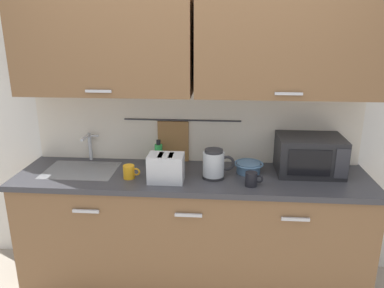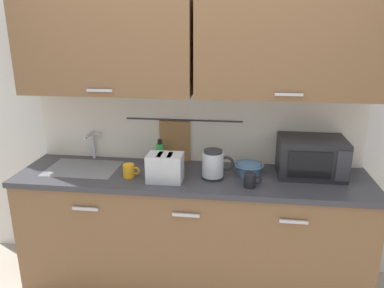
{
  "view_description": "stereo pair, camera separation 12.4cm",
  "coord_description": "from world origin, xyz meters",
  "px_view_note": "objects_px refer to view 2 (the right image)",
  "views": [
    {
      "loc": [
        0.2,
        -2.2,
        1.92
      ],
      "look_at": [
        -0.0,
        0.33,
        1.12
      ],
      "focal_mm": 35.2,
      "sensor_mm": 36.0,
      "label": 1
    },
    {
      "loc": [
        0.32,
        -2.19,
        1.92
      ],
      "look_at": [
        -0.0,
        0.33,
        1.12
      ],
      "focal_mm": 35.2,
      "sensor_mm": 36.0,
      "label": 2
    }
  ],
  "objects_px": {
    "mug_near_sink": "(129,171)",
    "toaster": "(165,167)",
    "microwave": "(311,157)",
    "electric_kettle": "(214,165)",
    "mug_by_kettle": "(250,180)",
    "dish_soap_bottle": "(160,153)",
    "mixing_bowl": "(249,168)"
  },
  "relations": [
    {
      "from": "mug_near_sink",
      "to": "toaster",
      "type": "distance_m",
      "value": 0.27
    },
    {
      "from": "toaster",
      "to": "microwave",
      "type": "bearing_deg",
      "value": 13.4
    },
    {
      "from": "electric_kettle",
      "to": "mug_near_sink",
      "type": "height_order",
      "value": "electric_kettle"
    },
    {
      "from": "electric_kettle",
      "to": "mug_by_kettle",
      "type": "height_order",
      "value": "electric_kettle"
    },
    {
      "from": "microwave",
      "to": "mug_by_kettle",
      "type": "distance_m",
      "value": 0.52
    },
    {
      "from": "dish_soap_bottle",
      "to": "mug_by_kettle",
      "type": "xyz_separation_m",
      "value": [
        0.68,
        -0.35,
        -0.04
      ]
    },
    {
      "from": "dish_soap_bottle",
      "to": "toaster",
      "type": "xyz_separation_m",
      "value": [
        0.1,
        -0.32,
        0.01
      ]
    },
    {
      "from": "microwave",
      "to": "mug_near_sink",
      "type": "relative_size",
      "value": 3.83
    },
    {
      "from": "electric_kettle",
      "to": "mixing_bowl",
      "type": "relative_size",
      "value": 1.06
    },
    {
      "from": "electric_kettle",
      "to": "toaster",
      "type": "distance_m",
      "value": 0.34
    },
    {
      "from": "mug_near_sink",
      "to": "microwave",
      "type": "bearing_deg",
      "value": 9.44
    },
    {
      "from": "microwave",
      "to": "mixing_bowl",
      "type": "bearing_deg",
      "value": -174.65
    },
    {
      "from": "mixing_bowl",
      "to": "toaster",
      "type": "bearing_deg",
      "value": -160.83
    },
    {
      "from": "microwave",
      "to": "dish_soap_bottle",
      "type": "distance_m",
      "value": 1.11
    },
    {
      "from": "dish_soap_bottle",
      "to": "mug_near_sink",
      "type": "bearing_deg",
      "value": -119.02
    },
    {
      "from": "mixing_bowl",
      "to": "microwave",
      "type": "bearing_deg",
      "value": 5.35
    },
    {
      "from": "dish_soap_bottle",
      "to": "microwave",
      "type": "bearing_deg",
      "value": -4.03
    },
    {
      "from": "dish_soap_bottle",
      "to": "toaster",
      "type": "relative_size",
      "value": 0.77
    },
    {
      "from": "microwave",
      "to": "toaster",
      "type": "relative_size",
      "value": 1.8
    },
    {
      "from": "mixing_bowl",
      "to": "mug_near_sink",
      "type": "bearing_deg",
      "value": -168.48
    },
    {
      "from": "electric_kettle",
      "to": "mug_near_sink",
      "type": "distance_m",
      "value": 0.59
    },
    {
      "from": "microwave",
      "to": "dish_soap_bottle",
      "type": "bearing_deg",
      "value": 175.97
    },
    {
      "from": "mug_near_sink",
      "to": "electric_kettle",
      "type": "bearing_deg",
      "value": 5.45
    },
    {
      "from": "microwave",
      "to": "mixing_bowl",
      "type": "distance_m",
      "value": 0.44
    },
    {
      "from": "microwave",
      "to": "electric_kettle",
      "type": "distance_m",
      "value": 0.7
    },
    {
      "from": "microwave",
      "to": "mug_by_kettle",
      "type": "relative_size",
      "value": 3.83
    },
    {
      "from": "toaster",
      "to": "mixing_bowl",
      "type": "bearing_deg",
      "value": 19.17
    },
    {
      "from": "microwave",
      "to": "mug_near_sink",
      "type": "height_order",
      "value": "microwave"
    },
    {
      "from": "dish_soap_bottle",
      "to": "toaster",
      "type": "height_order",
      "value": "dish_soap_bottle"
    },
    {
      "from": "mug_near_sink",
      "to": "toaster",
      "type": "relative_size",
      "value": 0.47
    },
    {
      "from": "microwave",
      "to": "electric_kettle",
      "type": "relative_size",
      "value": 2.03
    },
    {
      "from": "toaster",
      "to": "dish_soap_bottle",
      "type": "bearing_deg",
      "value": 107.91
    }
  ]
}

